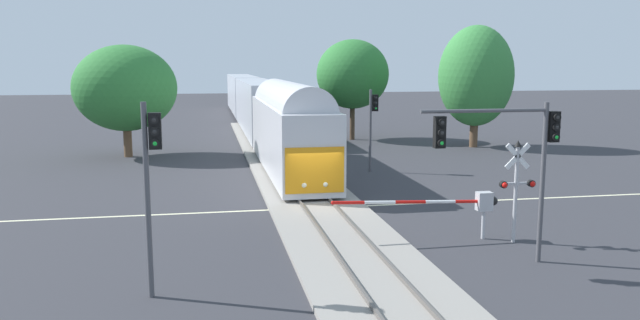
{
  "coord_description": "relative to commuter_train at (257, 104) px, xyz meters",
  "views": [
    {
      "loc": [
        -4.89,
        -27.28,
        6.58
      ],
      "look_at": [
        0.43,
        1.4,
        2.0
      ],
      "focal_mm": 34.81,
      "sensor_mm": 36.0,
      "label": 1
    }
  ],
  "objects": [
    {
      "name": "ground_plane",
      "position": [
        -0.0,
        -31.62,
        -2.73
      ],
      "size": [
        220.0,
        220.0,
        0.0
      ],
      "primitive_type": "plane",
      "color": "#333338"
    },
    {
      "name": "road_centre_stripe",
      "position": [
        -0.0,
        -31.62,
        -2.72
      ],
      "size": [
        44.0,
        0.2,
        0.01
      ],
      "color": "beige",
      "rests_on": "ground"
    },
    {
      "name": "railway_track",
      "position": [
        -0.0,
        -31.62,
        -2.63
      ],
      "size": [
        4.4,
        80.0,
        0.32
      ],
      "color": "gray",
      "rests_on": "ground"
    },
    {
      "name": "commuter_train",
      "position": [
        0.0,
        0.0,
        0.0
      ],
      "size": [
        3.04,
        66.51,
        5.16
      ],
      "color": "silver",
      "rests_on": "railway_track"
    },
    {
      "name": "crossing_gate_near",
      "position": [
        4.53,
        -37.71,
        -1.31
      ],
      "size": [
        6.4,
        0.4,
        1.8
      ],
      "color": "#B7B7BC",
      "rests_on": "ground"
    },
    {
      "name": "crossing_signal_mast",
      "position": [
        6.22,
        -38.37,
        -0.4
      ],
      "size": [
        1.36,
        0.44,
        3.81
      ],
      "color": "#B2B2B7",
      "rests_on": "ground"
    },
    {
      "name": "traffic_signal_far_side",
      "position": [
        5.05,
        -22.8,
        0.63
      ],
      "size": [
        0.53,
        0.38,
        5.0
      ],
      "color": "#4C4C51",
      "rests_on": "ground"
    },
    {
      "name": "traffic_signal_near_left",
      "position": [
        -6.4,
        -41.54,
        0.98
      ],
      "size": [
        0.53,
        0.38,
        5.54
      ],
      "color": "#4C4C51",
      "rests_on": "ground"
    },
    {
      "name": "traffic_signal_near_right",
      "position": [
        4.69,
        -40.65,
        1.29
      ],
      "size": [
        4.7,
        0.38,
        5.33
      ],
      "color": "#4C4C51",
      "rests_on": "ground"
    },
    {
      "name": "oak_behind_train",
      "position": [
        -10.33,
        -13.75,
        2.1
      ],
      "size": [
        7.11,
        7.11,
        7.84
      ],
      "color": "brown",
      "rests_on": "ground"
    },
    {
      "name": "maple_right_background",
      "position": [
        15.9,
        -13.35,
        2.83
      ],
      "size": [
        5.79,
        5.79,
        9.47
      ],
      "color": "brown",
      "rests_on": "ground"
    },
    {
      "name": "elm_centre_background",
      "position": [
        7.58,
        -6.95,
        2.89
      ],
      "size": [
        6.17,
        6.17,
        8.57
      ],
      "color": "#4C3828",
      "rests_on": "ground"
    }
  ]
}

